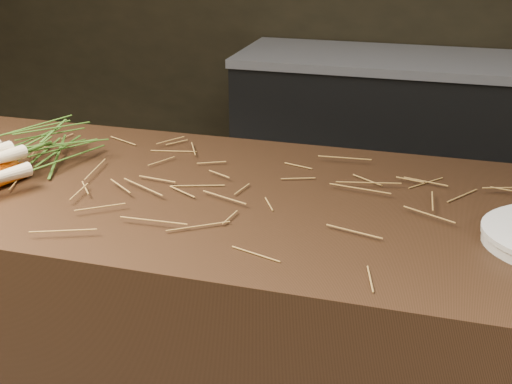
% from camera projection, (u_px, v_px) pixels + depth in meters
% --- Properties ---
extents(main_counter, '(2.40, 0.70, 0.90)m').
position_uv_depth(main_counter, '(261.00, 371.00, 1.51)').
color(main_counter, black).
rests_on(main_counter, ground).
extents(back_counter, '(1.82, 0.62, 0.84)m').
position_uv_depth(back_counter, '(425.00, 144.00, 3.10)').
color(back_counter, black).
rests_on(back_counter, ground).
extents(straw_bedding, '(1.40, 0.60, 0.02)m').
position_uv_depth(straw_bedding, '(262.00, 192.00, 1.33)').
color(straw_bedding, olive).
rests_on(straw_bedding, main_counter).
extents(root_veg_bunch, '(0.29, 0.54, 0.10)m').
position_uv_depth(root_veg_bunch, '(16.00, 154.00, 1.43)').
color(root_veg_bunch, orange).
rests_on(root_veg_bunch, main_counter).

